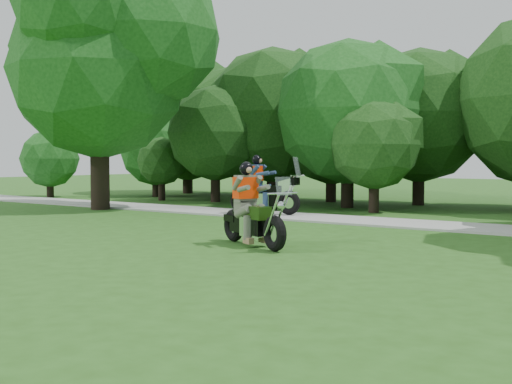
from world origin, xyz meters
The scene contains 6 objects.
ground centered at (0.00, 0.00, 0.00)m, with size 100.00×100.00×0.00m, color #275217.
walkway centered at (0.00, 8.00, 0.03)m, with size 60.00×2.20×0.06m, color gray.
tree_line centered at (0.95, 14.79, 3.57)m, with size 40.23×11.46×7.29m.
big_tree_west centered at (-10.54, 6.85, 5.76)m, with size 8.64×6.56×9.96m.
chopper_motorcycle centered at (-0.32, 1.97, 0.66)m, with size 2.40×1.40×1.78m.
touring_motorcycle centered at (-4.35, 7.90, 0.75)m, with size 2.50×1.00×1.91m.
Camera 1 is at (7.77, -8.87, 1.85)m, focal length 45.00 mm.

